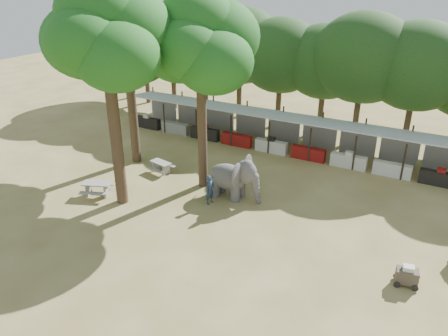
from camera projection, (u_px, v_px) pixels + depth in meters
The scene contains 11 objects.
ground at pixel (193, 248), 20.92m from camera, with size 100.00×100.00×0.00m, color olive.
vendor_stalls at pixel (295, 136), 31.47m from camera, with size 28.00×2.99×2.80m.
yard_tree_left at pixel (126, 39), 27.20m from camera, with size 7.10×6.90×11.02m.
yard_tree_center at pixel (105, 35), 21.48m from camera, with size 7.10×6.90×12.04m.
yard_tree_back at pixel (200, 43), 23.65m from camera, with size 7.10×6.90×11.36m.
backdrop_trees at pixel (322, 63), 33.78m from camera, with size 46.46×5.95×8.33m.
elephant at pixel (234, 178), 25.04m from camera, with size 3.29×2.55×2.55m.
handler at pixel (210, 190), 24.56m from camera, with size 0.63×0.42×1.74m, color #26384C.
picnic_table_near at pixel (97, 187), 25.56m from camera, with size 2.08×1.99×0.82m.
picnic_table_far at pixel (161, 166), 28.51m from camera, with size 1.71×1.59×0.73m.
cart_front at pixel (407, 276), 18.31m from camera, with size 1.09×0.81×0.96m.
Camera 1 is at (9.64, -14.57, 12.23)m, focal length 35.00 mm.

